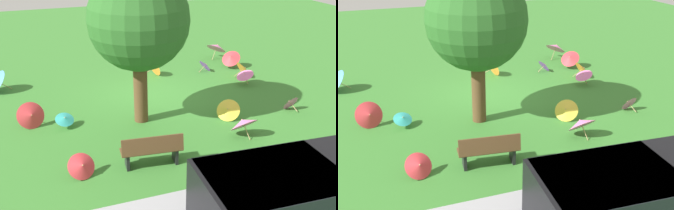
{
  "view_description": "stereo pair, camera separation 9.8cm",
  "coord_description": "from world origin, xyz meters",
  "views": [
    {
      "loc": [
        4.03,
        13.13,
        5.71
      ],
      "look_at": [
        -0.03,
        2.03,
        0.6
      ],
      "focal_mm": 43.84,
      "sensor_mm": 36.0,
      "label": 1
    },
    {
      "loc": [
        3.94,
        13.17,
        5.71
      ],
      "look_at": [
        -0.03,
        2.03,
        0.6
      ],
      "focal_mm": 43.84,
      "sensor_mm": 36.0,
      "label": 2
    }
  ],
  "objects": [
    {
      "name": "ground",
      "position": [
        0.0,
        0.0,
        0.0
      ],
      "size": [
        40.0,
        40.0,
        0.0
      ],
      "primitive_type": "plane",
      "color": "#387A2D"
    },
    {
      "name": "van_dark",
      "position": [
        -0.8,
        7.76,
        0.91
      ],
      "size": [
        4.69,
        2.32,
        1.53
      ],
      "color": "black",
      "rests_on": "ground"
    },
    {
      "name": "park_bench",
      "position": [
        1.26,
        4.34,
        0.47
      ],
      "size": [
        1.64,
        0.65,
        0.9
      ],
      "color": "brown",
      "rests_on": "ground"
    },
    {
      "name": "shade_tree",
      "position": [
        0.73,
        1.6,
        3.23
      ],
      "size": [
        3.05,
        3.05,
        4.78
      ],
      "color": "brown",
      "rests_on": "ground"
    },
    {
      "name": "parasol_red_0",
      "position": [
        3.05,
        4.27,
        0.33
      ],
      "size": [
        0.81,
        0.75,
        0.65
      ],
      "color": "tan",
      "rests_on": "ground"
    },
    {
      "name": "parasol_red_1",
      "position": [
        -4.52,
        -2.21,
        0.48
      ],
      "size": [
        1.06,
        1.07,
        0.81
      ],
      "color": "tan",
      "rests_on": "ground"
    },
    {
      "name": "parasol_pink_0",
      "position": [
        -4.59,
        -3.75,
        0.57
      ],
      "size": [
        1.24,
        1.25,
        0.9
      ],
      "color": "tan",
      "rests_on": "ground"
    },
    {
      "name": "parasol_orange_1",
      "position": [
        -4.49,
        -0.99,
        0.35
      ],
      "size": [
        0.71,
        0.74,
        0.7
      ],
      "color": "tan",
      "rests_on": "ground"
    },
    {
      "name": "parasol_pink_1",
      "position": [
        -4.26,
        2.52,
        0.27
      ],
      "size": [
        0.65,
        0.61,
        0.55
      ],
      "color": "tan",
      "rests_on": "ground"
    },
    {
      "name": "parasol_orange_2",
      "position": [
        -1.12,
        -2.41,
        0.37
      ],
      "size": [
        0.81,
        0.8,
        0.74
      ],
      "color": "tan",
      "rests_on": "ground"
    },
    {
      "name": "parasol_teal_1",
      "position": [
        3.1,
        1.29,
        0.3
      ],
      "size": [
        0.7,
        0.69,
        0.48
      ],
      "color": "tan",
      "rests_on": "ground"
    },
    {
      "name": "parasol_red_2",
      "position": [
        4.06,
        0.94,
        0.42
      ],
      "size": [
        0.94,
        0.8,
        0.83
      ],
      "color": "tan",
      "rests_on": "ground"
    },
    {
      "name": "parasol_yellow_3",
      "position": [
        -1.93,
        2.47,
        0.34
      ],
      "size": [
        0.97,
        0.96,
        0.67
      ],
      "color": "tan",
      "rests_on": "ground"
    },
    {
      "name": "parasol_purple_0",
      "position": [
        -3.31,
        -2.21,
        0.27
      ],
      "size": [
        0.61,
        0.67,
        0.54
      ],
      "color": "tan",
      "rests_on": "ground"
    },
    {
      "name": "parasol_pink_2",
      "position": [
        -4.01,
        -0.11,
        0.45
      ],
      "size": [
        0.8,
        0.81,
        0.65
      ],
      "color": "tan",
      "rests_on": "ground"
    },
    {
      "name": "parasol_pink_3",
      "position": [
        -1.8,
        3.65,
        0.43
      ],
      "size": [
        0.99,
        0.94,
        0.78
      ],
      "color": "tan",
      "rests_on": "ground"
    }
  ]
}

